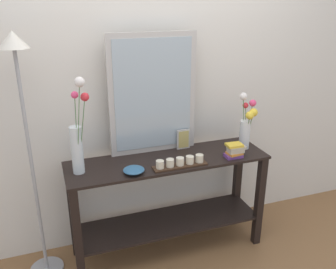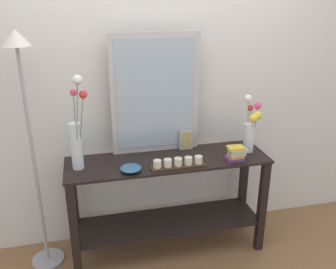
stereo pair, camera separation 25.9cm
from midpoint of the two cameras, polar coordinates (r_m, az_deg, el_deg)
The scene contains 11 objects.
ground_plane at distance 3.09m, azimuth 2.51°, elevation -17.47°, with size 7.00×6.00×0.02m, color brown.
wall_back at distance 2.79m, azimuth 1.09°, elevation 9.43°, with size 6.40×0.08×2.70m, color silver.
console_table at distance 2.80m, azimuth 2.68°, elevation -9.35°, with size 1.48×0.43×0.79m.
mirror_leaning at distance 2.67m, azimuth 0.81°, elevation 6.29°, with size 0.66×0.03×0.89m.
tall_vase_left at distance 2.47m, azimuth -11.24°, elevation -0.19°, with size 0.14×0.16×0.67m.
vase_right at distance 2.82m, azimuth 15.44°, elevation 1.07°, with size 0.13×0.16×0.43m.
candle_tray at distance 2.54m, azimuth 4.53°, elevation -4.59°, with size 0.39×0.09×0.07m.
picture_frame_small at distance 2.81m, azimuth 5.50°, elevation -0.88°, with size 0.11×0.01×0.16m.
decorative_bowl at distance 2.48m, azimuth -2.88°, elevation -5.37°, with size 0.14×0.14×0.04m.
book_stack at distance 2.70m, azimuth 13.36°, elevation -3.00°, with size 0.15×0.10×0.11m.
floor_lamp at distance 2.51m, azimuth -18.49°, elevation 2.53°, with size 0.24×0.24×1.72m.
Camera 2 is at (-0.56, -2.35, 1.92)m, focal length 38.85 mm.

